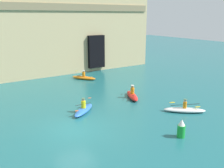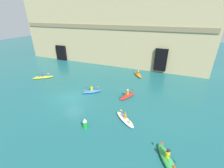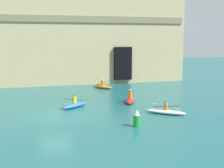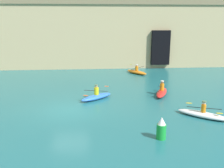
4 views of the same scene
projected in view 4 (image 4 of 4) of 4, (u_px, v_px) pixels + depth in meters
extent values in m
plane|color=#1E6066|center=(69.00, 110.00, 16.88)|extent=(120.00, 120.00, 0.00)
cube|color=tan|center=(63.00, 5.00, 32.68)|extent=(41.97, 7.21, 15.85)
cube|color=#847555|center=(60.00, 0.00, 29.07)|extent=(41.13, 0.24, 0.83)
cube|color=black|center=(160.00, 48.00, 31.30)|extent=(2.30, 0.70, 4.26)
ellipsoid|color=blue|center=(97.00, 97.00, 19.22)|extent=(2.70, 2.39, 0.37)
cylinder|color=gold|center=(96.00, 91.00, 19.10)|extent=(0.35, 0.35, 0.55)
sphere|color=tan|center=(96.00, 86.00, 19.01)|extent=(0.22, 0.22, 0.22)
cylinder|color=#4C6B4C|center=(96.00, 85.00, 18.99)|extent=(0.27, 0.27, 0.06)
cylinder|color=black|center=(96.00, 91.00, 19.10)|extent=(1.86, 1.18, 0.49)
ellipsoid|color=#D84C19|center=(107.00, 86.00, 19.61)|extent=(0.47, 0.39, 0.14)
ellipsoid|color=#D84C19|center=(86.00, 95.00, 18.59)|extent=(0.47, 0.39, 0.14)
ellipsoid|color=orange|center=(137.00, 72.00, 28.56)|extent=(2.31, 2.97, 0.37)
cylinder|color=orange|center=(137.00, 68.00, 28.46)|extent=(0.35, 0.35, 0.48)
sphere|color=tan|center=(137.00, 65.00, 28.37)|extent=(0.23, 0.23, 0.23)
cylinder|color=silver|center=(137.00, 65.00, 28.35)|extent=(0.29, 0.29, 0.06)
cylinder|color=black|center=(137.00, 68.00, 28.45)|extent=(1.29, 1.68, 0.74)
ellipsoid|color=yellow|center=(131.00, 65.00, 29.04)|extent=(0.40, 0.45, 0.19)
ellipsoid|color=yellow|center=(143.00, 72.00, 27.86)|extent=(0.40, 0.45, 0.19)
ellipsoid|color=red|center=(162.00, 93.00, 20.33)|extent=(1.82, 2.93, 0.40)
cylinder|color=orange|center=(162.00, 87.00, 20.21)|extent=(0.34, 0.34, 0.56)
sphere|color=#9E704C|center=(162.00, 82.00, 20.12)|extent=(0.23, 0.23, 0.23)
cylinder|color=silver|center=(162.00, 81.00, 20.09)|extent=(0.29, 0.29, 0.06)
cylinder|color=black|center=(162.00, 87.00, 20.21)|extent=(1.16, 1.80, 0.47)
ellipsoid|color=black|center=(165.00, 82.00, 20.96)|extent=(0.39, 0.47, 0.14)
ellipsoid|color=black|center=(158.00, 92.00, 19.45)|extent=(0.39, 0.47, 0.14)
ellipsoid|color=white|center=(203.00, 115.00, 15.62)|extent=(2.97, 2.66, 0.34)
cylinder|color=orange|center=(204.00, 108.00, 15.52)|extent=(0.28, 0.28, 0.50)
sphere|color=beige|center=(204.00, 103.00, 15.43)|extent=(0.22, 0.22, 0.22)
cylinder|color=#4C6B4C|center=(204.00, 102.00, 15.41)|extent=(0.27, 0.27, 0.06)
cylinder|color=black|center=(204.00, 108.00, 15.51)|extent=(1.60, 1.50, 0.31)
ellipsoid|color=yellow|center=(219.00, 113.00, 14.96)|extent=(0.45, 0.43, 0.11)
ellipsoid|color=yellow|center=(189.00, 103.00, 16.06)|extent=(0.45, 0.43, 0.11)
cylinder|color=green|center=(161.00, 132.00, 12.70)|extent=(0.49, 0.49, 0.78)
cone|color=white|center=(162.00, 121.00, 12.56)|extent=(0.42, 0.42, 0.39)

